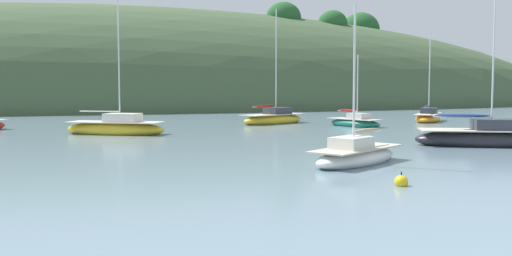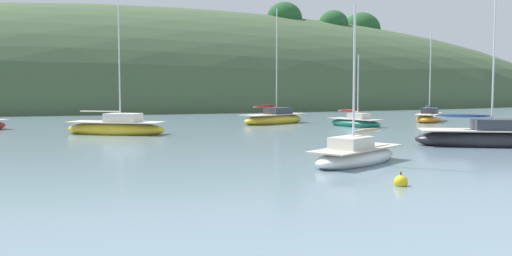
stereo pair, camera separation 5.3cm
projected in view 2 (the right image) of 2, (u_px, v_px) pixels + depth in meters
far_shoreline_hill at (133, 108)px, 80.65m from camera, size 150.00×36.00×29.86m
sailboat_navy_dinghy at (116, 128)px, 37.15m from camera, size 7.05×5.43×9.40m
sailboat_black_sloop at (429, 117)px, 50.51m from camera, size 5.45×5.70×8.23m
sailboat_white_near at (485, 138)px, 29.77m from camera, size 7.44×5.31×8.45m
sailboat_teal_outer at (356, 122)px, 44.37m from camera, size 3.20×5.25×5.78m
sailboat_grey_yawl at (356, 155)px, 22.89m from camera, size 5.50×4.42×6.58m
sailboat_orange_cutter at (274, 119)px, 47.77m from camera, size 6.96×5.06×9.87m
mooring_buoy_channel at (401, 182)px, 17.81m from camera, size 0.44×0.44×0.54m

